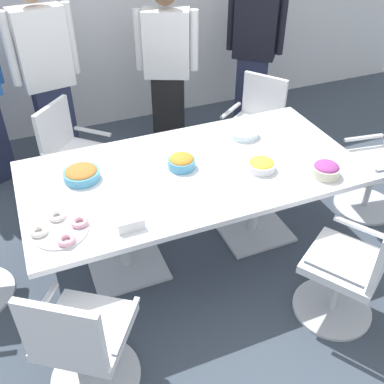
{
  "coord_description": "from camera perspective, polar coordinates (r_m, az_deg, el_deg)",
  "views": [
    {
      "loc": [
        -1.01,
        -2.47,
        2.55
      ],
      "look_at": [
        0.0,
        0.0,
        0.55
      ],
      "focal_mm": 42.02,
      "sensor_mm": 36.0,
      "label": 1
    }
  ],
  "objects": [
    {
      "name": "person_standing_3",
      "position": [
        5.11,
        7.87,
        17.33
      ],
      "size": [
        0.53,
        0.44,
        1.68
      ],
      "rotation": [
        0.0,
        0.0,
        -3.81
      ],
      "color": "#232842",
      "rests_on": "ground"
    },
    {
      "name": "ground_plane",
      "position": [
        3.69,
        0.0,
        -6.91
      ],
      "size": [
        10.0,
        10.0,
        0.01
      ],
      "primitive_type": "cube",
      "color": "#3D4754"
    },
    {
      "name": "office_chair_3",
      "position": [
        4.46,
        7.95,
        7.75
      ],
      "size": [
        0.75,
        0.75,
        0.91
      ],
      "rotation": [
        0.0,
        0.0,
        -4.09
      ],
      "color": "silver",
      "rests_on": "ground"
    },
    {
      "name": "office_chair_2",
      "position": [
        4.17,
        22.77,
        2.76
      ],
      "size": [
        0.61,
        0.61,
        0.91
      ],
      "rotation": [
        0.0,
        0.0,
        1.42
      ],
      "color": "silver",
      "rests_on": "ground"
    },
    {
      "name": "office_chair_0",
      "position": [
        2.66,
        -13.6,
        -18.34
      ],
      "size": [
        0.75,
        0.75,
        0.91
      ],
      "rotation": [
        0.0,
        0.0,
        -0.61
      ],
      "color": "silver",
      "rests_on": "ground"
    },
    {
      "name": "snack_bowl_chips_yellow",
      "position": [
        3.24,
        8.81,
        3.44
      ],
      "size": [
        0.2,
        0.2,
        0.09
      ],
      "color": "white",
      "rests_on": "conference_table"
    },
    {
      "name": "snack_bowl_chips_orange",
      "position": [
        3.22,
        -1.33,
        3.89
      ],
      "size": [
        0.2,
        0.2,
        0.1
      ],
      "color": "#4C9EC6",
      "rests_on": "conference_table"
    },
    {
      "name": "person_standing_2",
      "position": [
        4.6,
        -3.15,
        15.36
      ],
      "size": [
        0.59,
        0.38,
        1.68
      ],
      "rotation": [
        0.0,
        0.0,
        -3.56
      ],
      "color": "black",
      "rests_on": "ground"
    },
    {
      "name": "snack_bowl_candy_mix",
      "position": [
        3.27,
        16.65,
        2.79
      ],
      "size": [
        0.2,
        0.2,
        0.1
      ],
      "color": "beige",
      "rests_on": "conference_table"
    },
    {
      "name": "person_standing_1",
      "position": [
        4.37,
        -17.85,
        13.79
      ],
      "size": [
        0.61,
        0.29,
        1.83
      ],
      "rotation": [
        0.0,
        0.0,
        -2.97
      ],
      "color": "#232842",
      "rests_on": "ground"
    },
    {
      "name": "conference_table",
      "position": [
        3.29,
        0.0,
        1.05
      ],
      "size": [
        2.4,
        1.2,
        0.75
      ],
      "color": "silver",
      "rests_on": "ground"
    },
    {
      "name": "donut_platter",
      "position": [
        2.8,
        -16.37,
        -4.51
      ],
      "size": [
        0.35,
        0.35,
        0.04
      ],
      "color": "white",
      "rests_on": "conference_table"
    },
    {
      "name": "snack_bowl_pretzels",
      "position": [
        3.19,
        -13.87,
        2.28
      ],
      "size": [
        0.25,
        0.25,
        0.09
      ],
      "color": "#4C9EC6",
      "rests_on": "conference_table"
    },
    {
      "name": "office_chair_4",
      "position": [
        4.09,
        -14.61,
        3.9
      ],
      "size": [
        0.76,
        0.76,
        0.91
      ],
      "rotation": [
        0.0,
        0.0,
        -2.33
      ],
      "color": "silver",
      "rests_on": "ground"
    },
    {
      "name": "napkin_pile",
      "position": [
        2.75,
        -8.09,
        -3.47
      ],
      "size": [
        0.16,
        0.16,
        0.07
      ],
      "primitive_type": "cube",
      "color": "white",
      "rests_on": "conference_table"
    },
    {
      "name": "plate_stack",
      "position": [
        3.64,
        6.6,
        7.43
      ],
      "size": [
        0.24,
        0.24,
        0.05
      ],
      "color": "white",
      "rests_on": "conference_table"
    },
    {
      "name": "office_chair_1",
      "position": [
        3.1,
        19.52,
        -9.57
      ],
      "size": [
        0.75,
        0.75,
        0.91
      ],
      "rotation": [
        0.0,
        0.0,
        0.57
      ],
      "color": "silver",
      "rests_on": "ground"
    }
  ]
}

